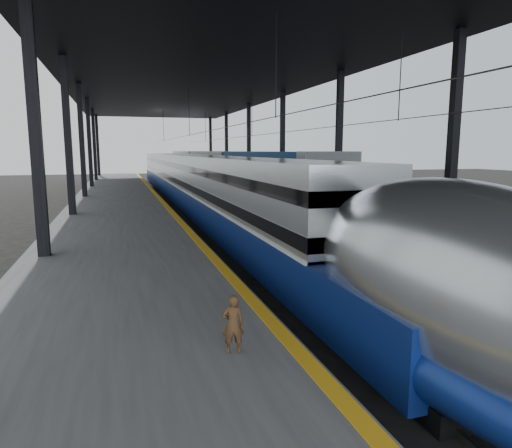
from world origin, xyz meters
name	(u,v)px	position (x,y,z in m)	size (l,w,h in m)	color
ground	(265,321)	(0.00, 0.00, 0.00)	(160.00, 160.00, 0.00)	black
platform	(118,210)	(-3.50, 20.00, 0.50)	(6.00, 80.00, 1.00)	#4C4C4F
yellow_strip	(162,201)	(-0.70, 20.00, 1.00)	(0.30, 80.00, 0.01)	orange
rails	(238,212)	(4.50, 20.00, 0.08)	(6.52, 80.00, 0.16)	slate
canopy	(198,76)	(1.90, 20.00, 9.12)	(18.00, 75.00, 9.47)	black
tgv_train	(194,184)	(2.00, 23.34, 1.87)	(2.79, 65.20, 3.99)	#B5B8BD
second_train	(219,171)	(7.00, 37.69, 2.17)	(3.11, 56.05, 4.28)	navy
child	(233,324)	(-1.75, -3.66, 1.50)	(0.36, 0.24, 0.99)	#4B3019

